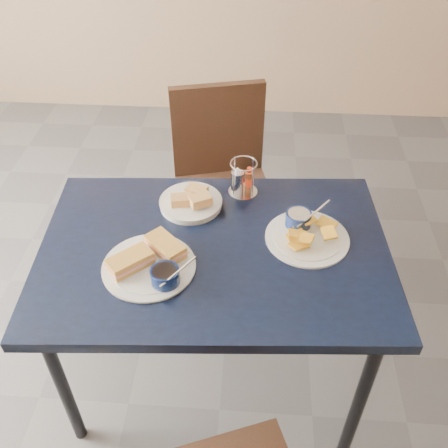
# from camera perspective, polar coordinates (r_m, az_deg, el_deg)

# --- Properties ---
(ground) EXTENTS (6.00, 6.00, 0.00)m
(ground) POSITION_cam_1_polar(r_m,az_deg,el_deg) (2.16, -0.53, -20.47)
(ground) COLOR #4D4D52
(ground) RESTS_ON ground
(dining_table) EXTENTS (1.21, 0.85, 0.75)m
(dining_table) POSITION_cam_1_polar(r_m,az_deg,el_deg) (1.71, -1.10, -4.34)
(dining_table) COLOR black
(dining_table) RESTS_ON ground
(chair_far) EXTENTS (0.52, 0.51, 0.92)m
(chair_far) POSITION_cam_1_polar(r_m,az_deg,el_deg) (2.39, 0.23, 6.07)
(chair_far) COLOR black
(chair_far) RESTS_ON ground
(sandwich_plate) EXTENTS (0.31, 0.30, 0.12)m
(sandwich_plate) POSITION_cam_1_polar(r_m,az_deg,el_deg) (1.60, -8.29, -4.36)
(sandwich_plate) COLOR white
(sandwich_plate) RESTS_ON dining_table
(plantain_plate) EXTENTS (0.28, 0.28, 0.12)m
(plantain_plate) POSITION_cam_1_polar(r_m,az_deg,el_deg) (1.72, 9.18, -0.80)
(plantain_plate) COLOR white
(plantain_plate) RESTS_ON dining_table
(bread_basket) EXTENTS (0.22, 0.22, 0.07)m
(bread_basket) POSITION_cam_1_polar(r_m,az_deg,el_deg) (1.82, -3.75, 2.56)
(bread_basket) COLOR white
(bread_basket) RESTS_ON dining_table
(condiment_caddy) EXTENTS (0.11, 0.11, 0.14)m
(condiment_caddy) POSITION_cam_1_polar(r_m,az_deg,el_deg) (1.86, 2.07, 5.05)
(condiment_caddy) COLOR silver
(condiment_caddy) RESTS_ON dining_table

